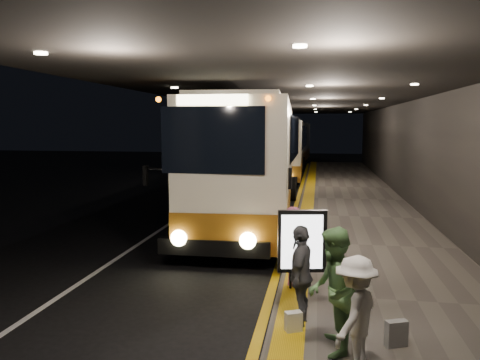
% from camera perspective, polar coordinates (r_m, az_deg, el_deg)
% --- Properties ---
extents(ground, '(90.00, 90.00, 0.00)m').
position_cam_1_polar(ground, '(12.86, -5.51, -8.67)').
color(ground, black).
extents(lane_line_white, '(0.12, 50.00, 0.01)m').
position_cam_1_polar(lane_line_white, '(18.03, -6.91, -4.21)').
color(lane_line_white, silver).
rests_on(lane_line_white, ground).
extents(kerb_stripe_yellow, '(0.18, 50.00, 0.01)m').
position_cam_1_polar(kerb_stripe_yellow, '(17.33, 6.41, -4.64)').
color(kerb_stripe_yellow, gold).
rests_on(kerb_stripe_yellow, ground).
extents(sidewalk, '(4.50, 50.00, 0.15)m').
position_cam_1_polar(sidewalk, '(17.36, 14.37, -4.56)').
color(sidewalk, '#514C44').
rests_on(sidewalk, ground).
extents(tactile_strip, '(0.50, 50.00, 0.01)m').
position_cam_1_polar(tactile_strip, '(17.28, 8.07, -4.19)').
color(tactile_strip, gold).
rests_on(tactile_strip, sidewalk).
extents(terminal_wall, '(0.10, 50.00, 6.00)m').
position_cam_1_polar(terminal_wall, '(17.38, 22.09, 4.89)').
color(terminal_wall, black).
rests_on(terminal_wall, ground).
extents(support_columns, '(0.80, 24.80, 4.40)m').
position_cam_1_polar(support_columns, '(16.71, -7.00, 2.53)').
color(support_columns, black).
rests_on(support_columns, ground).
extents(canopy, '(9.00, 50.00, 0.40)m').
position_cam_1_polar(canopy, '(17.03, 7.12, 10.69)').
color(canopy, black).
rests_on(canopy, support_columns).
extents(coach_main, '(3.34, 13.22, 4.09)m').
position_cam_1_polar(coach_main, '(16.92, 1.55, 1.82)').
color(coach_main, '#EBE2C5').
rests_on(coach_main, ground).
extents(coach_second, '(2.68, 11.70, 3.66)m').
position_cam_1_polar(coach_second, '(30.48, 5.31, 3.59)').
color(coach_second, '#EBE2C5').
rests_on(coach_second, ground).
extents(coach_third, '(2.74, 11.27, 3.52)m').
position_cam_1_polar(coach_third, '(40.65, 6.41, 4.26)').
color(coach_third, '#EBE2C5').
rests_on(coach_third, ground).
extents(passenger_boarding, '(0.58, 0.69, 1.61)m').
position_cam_1_polar(passenger_boarding, '(9.71, 6.74, -7.96)').
color(passenger_boarding, '#D56392').
rests_on(passenger_boarding, sidewalk).
extents(passenger_waiting_green, '(0.55, 0.89, 1.83)m').
position_cam_1_polar(passenger_waiting_green, '(6.96, 11.28, -13.11)').
color(passenger_waiting_green, '#4E7C45').
rests_on(passenger_waiting_green, sidewalk).
extents(passenger_waiting_white, '(0.86, 1.11, 1.56)m').
position_cam_1_polar(passenger_waiting_white, '(6.60, 13.89, -15.56)').
color(passenger_waiting_white, beige).
rests_on(passenger_waiting_white, sidewalk).
extents(passenger_waiting_grey, '(0.63, 1.03, 1.65)m').
position_cam_1_polar(passenger_waiting_grey, '(7.84, 7.43, -11.40)').
color(passenger_waiting_grey, '#434347').
rests_on(passenger_waiting_grey, sidewalk).
extents(bag_polka, '(0.35, 0.25, 0.39)m').
position_cam_1_polar(bag_polka, '(7.63, 18.51, -17.31)').
color(bag_polka, black).
rests_on(bag_polka, sidewalk).
extents(bag_plain, '(0.30, 0.25, 0.32)m').
position_cam_1_polar(bag_plain, '(7.77, 6.53, -16.79)').
color(bag_plain, silver).
rests_on(bag_plain, sidewalk).
extents(info_sign, '(0.85, 0.27, 1.80)m').
position_cam_1_polar(info_sign, '(8.28, 7.57, -7.65)').
color(info_sign, black).
rests_on(info_sign, sidewalk).
extents(stanchion_post, '(0.05, 0.05, 1.14)m').
position_cam_1_polar(stanchion_post, '(9.48, 6.21, -9.80)').
color(stanchion_post, black).
rests_on(stanchion_post, sidewalk).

